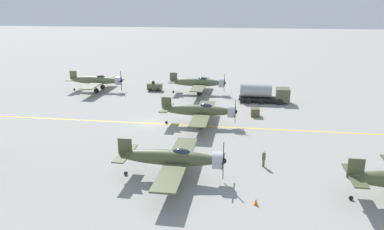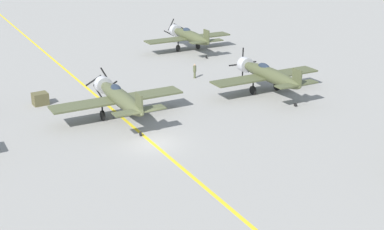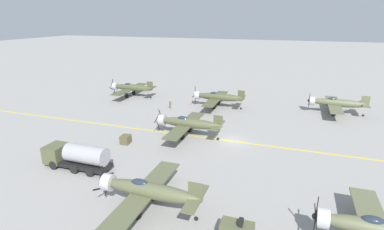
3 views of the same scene
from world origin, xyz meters
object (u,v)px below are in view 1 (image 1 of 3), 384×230
object	(u,v)px
airplane_mid_right	(173,158)
supply_crate_by_tanker	(255,112)
traffic_cone	(256,202)
airplane_mid_center	(200,111)
airplane_mid_left	(199,82)
airplane_near_left	(97,80)
tow_tractor	(155,86)
fuel_tanker	(264,93)
ground_crew_walking	(264,158)

from	to	relation	value
airplane_mid_right	supply_crate_by_tanker	xyz separation A→B (m)	(-21.10, 7.56, -1.43)
traffic_cone	airplane_mid_center	bearing A→B (deg)	-160.04
airplane_mid_left	supply_crate_by_tanker	distance (m)	15.91
airplane_near_left	traffic_cone	xyz separation A→B (m)	(36.27, 28.16, -1.74)
tow_tractor	traffic_cone	bearing A→B (deg)	25.18
airplane_mid_left	fuel_tanker	bearing A→B (deg)	86.21
airplane_mid_right	airplane_mid_left	world-z (taller)	airplane_mid_right
airplane_mid_left	fuel_tanker	xyz separation A→B (m)	(4.45, 11.30, -0.50)
airplane_mid_center	tow_tractor	bearing A→B (deg)	-132.67
airplane_mid_left	tow_tractor	xyz separation A→B (m)	(-1.03, -8.26, -1.22)
fuel_tanker	traffic_cone	distance (m)	32.80
airplane_mid_left	supply_crate_by_tanker	bearing A→B (deg)	55.99
airplane_mid_left	traffic_cone	distance (m)	38.47
traffic_cone	fuel_tanker	bearing A→B (deg)	177.21
airplane_mid_left	airplane_mid_right	bearing A→B (deg)	21.56
airplane_mid_right	fuel_tanker	size ratio (longest dim) A/B	1.50
fuel_tanker	ground_crew_walking	world-z (taller)	fuel_tanker
tow_tractor	fuel_tanker	bearing A→B (deg)	74.36
airplane_mid_left	supply_crate_by_tanker	size ratio (longest dim) A/B	8.57
airplane_near_left	traffic_cone	bearing A→B (deg)	50.74
supply_crate_by_tanker	airplane_mid_right	bearing A→B (deg)	-19.70
airplane_mid_center	tow_tractor	world-z (taller)	airplane_mid_center
airplane_mid_right	traffic_cone	size ratio (longest dim) A/B	21.82
supply_crate_by_tanker	traffic_cone	world-z (taller)	supply_crate_by_tanker
fuel_tanker	ground_crew_walking	bearing A→B (deg)	-1.81
tow_tractor	traffic_cone	distance (m)	42.23
airplane_near_left	airplane_mid_right	size ratio (longest dim) A/B	1.00
airplane_mid_right	fuel_tanker	world-z (taller)	airplane_mid_right
airplane_near_left	ground_crew_walking	world-z (taller)	airplane_near_left
fuel_tanker	supply_crate_by_tanker	size ratio (longest dim) A/B	5.71
airplane_near_left	ground_crew_walking	size ratio (longest dim) A/B	7.36
airplane_mid_right	airplane_mid_left	size ratio (longest dim) A/B	1.00
airplane_mid_center	traffic_cone	distance (m)	20.75
airplane_mid_center	supply_crate_by_tanker	distance (m)	9.04
airplane_mid_left	ground_crew_walking	distance (m)	31.50
airplane_near_left	supply_crate_by_tanker	size ratio (longest dim) A/B	8.57
tow_tractor	ground_crew_walking	world-z (taller)	tow_tractor
supply_crate_by_tanker	airplane_near_left	bearing A→B (deg)	-112.18
airplane_mid_center	airplane_mid_right	size ratio (longest dim) A/B	1.00
ground_crew_walking	traffic_cone	distance (m)	7.58
traffic_cone	airplane_near_left	bearing A→B (deg)	-142.18
tow_tractor	airplane_mid_right	bearing A→B (deg)	16.93
airplane_near_left	fuel_tanker	world-z (taller)	airplane_near_left
airplane_near_left	traffic_cone	size ratio (longest dim) A/B	21.82
supply_crate_by_tanker	tow_tractor	bearing A→B (deg)	-126.68
airplane_near_left	supply_crate_by_tanker	xyz separation A→B (m)	(11.52, 28.27, -1.43)
airplane_mid_left	tow_tractor	size ratio (longest dim) A/B	4.62
supply_crate_by_tanker	traffic_cone	distance (m)	24.75
airplane_near_left	ground_crew_walking	xyz separation A→B (m)	(28.76, 28.96, -1.12)
ground_crew_walking	airplane_mid_right	bearing A→B (deg)	-64.85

